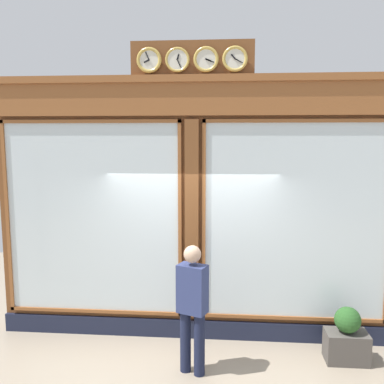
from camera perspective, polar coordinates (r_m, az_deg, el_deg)
shop_facade at (r=6.22m, az=0.10°, el=-2.34°), size 5.98×0.42×4.36m
pedestrian at (r=5.45m, az=0.05°, el=-15.09°), size 0.42×0.34×1.69m
planter_box at (r=6.37m, az=20.37°, el=-19.24°), size 0.56×0.36×0.41m
planter_shrub at (r=6.21m, az=20.55°, el=-16.09°), size 0.35×0.35×0.35m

